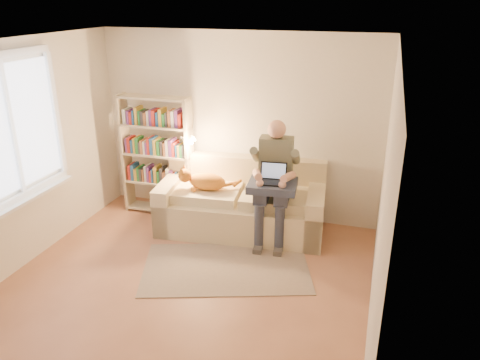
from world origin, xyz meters
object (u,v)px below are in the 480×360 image
(cat, at_px, (201,181))
(laptop, at_px, (275,177))
(sofa, at_px, (242,205))
(person, at_px, (274,175))
(bookshelf, at_px, (157,150))

(cat, relative_size, laptop, 2.17)
(sofa, height_order, cat, sofa)
(person, bearing_deg, bookshelf, 165.46)
(sofa, bearing_deg, laptop, -32.18)
(cat, bearing_deg, person, -1.26)
(sofa, distance_m, bookshelf, 1.47)
(cat, height_order, laptop, laptop)
(sofa, xyz_separation_m, person, (0.46, -0.12, 0.54))
(sofa, xyz_separation_m, bookshelf, (-1.32, 0.15, 0.62))
(sofa, relative_size, cat, 3.00)
(person, bearing_deg, sofa, 160.08)
(sofa, height_order, person, person)
(sofa, relative_size, person, 1.47)
(cat, distance_m, laptop, 1.05)
(sofa, height_order, laptop, laptop)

